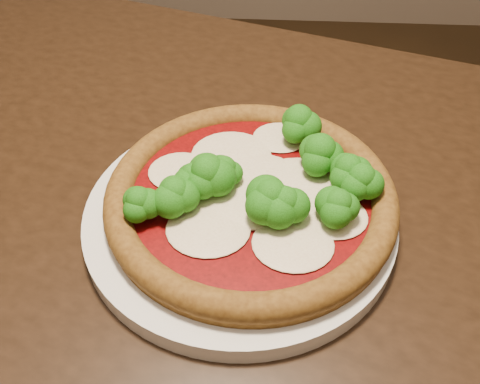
{
  "coord_description": "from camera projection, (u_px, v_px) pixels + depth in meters",
  "views": [
    {
      "loc": [
        0.19,
        -0.24,
        1.12
      ],
      "look_at": [
        0.17,
        0.1,
        0.79
      ],
      "focal_mm": 40.0,
      "sensor_mm": 36.0,
      "label": 1
    }
  ],
  "objects": [
    {
      "name": "dining_table",
      "position": [
        207.0,
        287.0,
        0.58
      ],
      "size": [
        1.25,
        1.05,
        0.75
      ],
      "rotation": [
        0.0,
        0.0,
        -0.31
      ],
      "color": "black",
      "rests_on": "floor"
    },
    {
      "name": "plate",
      "position": [
        240.0,
        216.0,
        0.49
      ],
      "size": [
        0.28,
        0.28,
        0.02
      ],
      "primitive_type": "cylinder",
      "color": "silver",
      "rests_on": "dining_table"
    },
    {
      "name": "pizza",
      "position": [
        256.0,
        191.0,
        0.48
      ],
      "size": [
        0.26,
        0.26,
        0.06
      ],
      "rotation": [
        0.0,
        0.0,
        -0.4
      ],
      "color": "brown",
      "rests_on": "plate"
    }
  ]
}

